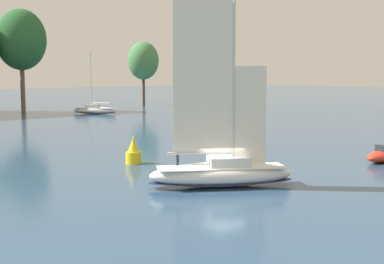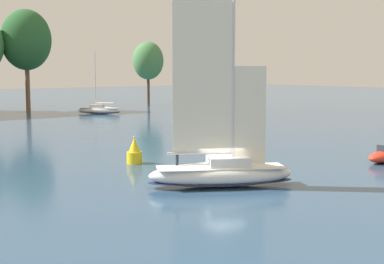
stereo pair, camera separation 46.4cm
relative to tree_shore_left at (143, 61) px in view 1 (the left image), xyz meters
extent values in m
plane|color=#2D4C6B|center=(-43.09, -72.13, -9.69)|extent=(400.00, 400.00, 0.00)
cylinder|color=#4C3828|center=(0.00, 0.00, -5.95)|extent=(0.60, 0.60, 7.47)
ellipsoid|color=#477F47|center=(0.00, 0.00, 0.04)|extent=(6.73, 6.73, 8.22)
cylinder|color=brown|center=(-27.57, -1.01, -4.63)|extent=(0.81, 0.81, 10.11)
ellipsoid|color=#285B2D|center=(-27.57, -1.01, 3.48)|extent=(9.10, 9.10, 11.12)
ellipsoid|color=white|center=(-43.09, -72.13, -8.89)|extent=(9.42, 7.04, 1.60)
ellipsoid|color=#19234C|center=(-43.09, -72.13, -9.33)|extent=(9.52, 7.11, 0.19)
cube|color=silver|center=(-43.09, -72.13, -8.42)|extent=(8.24, 6.10, 0.06)
cube|color=silver|center=(-42.69, -72.36, -8.06)|extent=(3.20, 2.92, 0.66)
cylinder|color=silver|center=(-42.45, -72.51, -2.53)|extent=(0.19, 0.19, 11.74)
cylinder|color=silver|center=(-44.27, -71.43, -7.45)|extent=(3.72, 2.29, 0.16)
cube|color=silver|center=(-44.12, -71.52, -2.64)|extent=(3.36, 2.00, 9.62)
cube|color=silver|center=(-41.47, -73.08, -5.17)|extent=(1.79, 1.07, 6.46)
cylinder|color=#232838|center=(-45.36, -70.42, -7.97)|extent=(0.27, 0.27, 0.85)
cylinder|color=gold|center=(-45.36, -70.42, -7.22)|extent=(0.47, 0.47, 0.65)
sphere|color=tan|center=(-45.36, -70.42, -6.77)|extent=(0.24, 0.24, 0.24)
ellipsoid|color=silver|center=(-20.40, -14.89, -9.03)|extent=(6.65, 7.30, 1.31)
ellipsoid|color=#19234C|center=(-20.40, -14.89, -9.40)|extent=(6.71, 7.37, 0.16)
cube|color=beige|center=(-20.40, -14.89, -8.64)|extent=(5.78, 6.36, 0.06)
cube|color=beige|center=(-20.65, -14.60, -8.34)|extent=(2.55, 2.63, 0.54)
cylinder|color=silver|center=(-20.80, -14.42, -3.78)|extent=(0.15, 0.15, 9.66)
cylinder|color=silver|center=(-19.67, -15.75, -7.84)|extent=(2.35, 2.74, 0.13)
cylinder|color=white|center=(-19.67, -15.75, -7.75)|extent=(2.18, 2.52, 0.21)
ellipsoid|color=red|center=(-26.49, -73.56, -9.21)|extent=(4.14, 1.89, 0.97)
cube|color=#28333D|center=(-26.89, -73.59, -8.53)|extent=(0.29, 0.82, 0.58)
cylinder|color=yellow|center=(-42.74, -61.24, -9.22)|extent=(1.26, 1.26, 0.94)
cone|color=yellow|center=(-42.74, -61.24, -8.17)|extent=(0.94, 0.94, 1.15)
sphere|color=#F2F266|center=(-42.74, -61.24, -7.52)|extent=(0.16, 0.16, 0.16)
camera|label=1|loc=(-66.13, -97.16, -2.27)|focal=50.00mm
camera|label=2|loc=(-65.77, -97.45, -2.27)|focal=50.00mm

